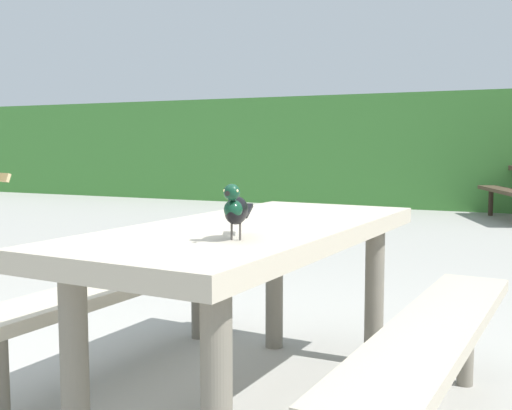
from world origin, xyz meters
name	(u,v)px	position (x,y,z in m)	size (l,w,h in m)	color
hedge_wall	(469,151)	(0.00, 9.45, 0.95)	(28.00, 2.24, 1.90)	#428438
picnic_table_foreground	(254,270)	(0.18, 0.28, 0.56)	(1.79, 1.84, 0.74)	#B2A893
bird_grackle	(236,208)	(0.31, -0.13, 0.84)	(0.11, 0.28, 0.18)	black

